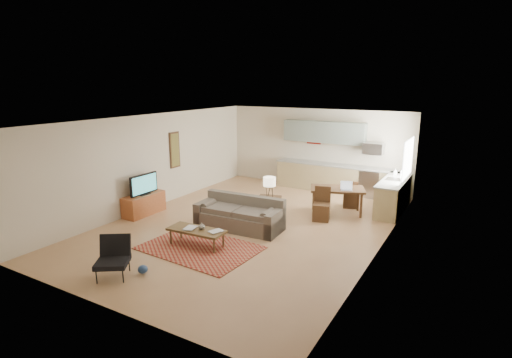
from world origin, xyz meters
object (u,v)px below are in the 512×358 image
Objects in this scene: console_table at (269,209)px; dining_table at (337,201)px; armchair at (112,258)px; tv_credenza at (144,204)px; sofa at (239,213)px; coffee_table at (197,237)px.

dining_table is (1.32, 1.50, 0.03)m from console_table.
console_table is at bearing 41.83° from armchair.
console_table is (3.28, 1.22, 0.05)m from tv_credenza.
sofa is 2.91m from dining_table.
dining_table is at bearing 33.38° from armchair.
console_table reaches higher than coffee_table.
sofa reaches higher than coffee_table.
dining_table is (4.61, 2.72, 0.08)m from tv_credenza.
armchair is at bearing -53.59° from tv_credenza.
console_table is 2.00m from dining_table.
sofa is 1.83× the size of tv_credenza.
dining_table reaches higher than coffee_table.
tv_credenza reaches higher than coffee_table.
dining_table is (1.73, 2.34, -0.03)m from sofa.
sofa is at bearing 44.99° from armchair.
sofa reaches higher than console_table.
sofa is 1.57× the size of dining_table.
sofa is at bearing 77.87° from coffee_table.
armchair reaches higher than coffee_table.
armchair is (-0.44, -1.96, 0.18)m from coffee_table.
tv_credenza is at bearing -175.54° from sofa.
armchair is 0.52× the size of dining_table.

